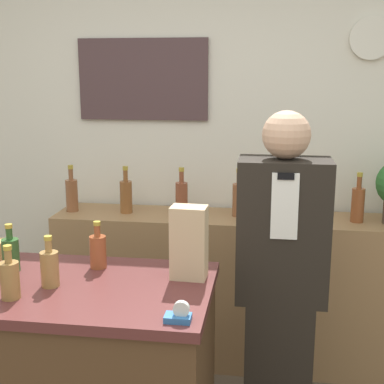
% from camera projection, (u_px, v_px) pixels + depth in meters
% --- Properties ---
extents(back_wall, '(5.20, 0.09, 2.70)m').
position_uv_depth(back_wall, '(210.00, 141.00, 3.38)').
color(back_wall, silver).
rests_on(back_wall, ground_plane).
extents(back_shelf, '(2.28, 0.40, 0.94)m').
position_uv_depth(back_shelf, '(242.00, 290.00, 3.29)').
color(back_shelf, '#9E754C').
rests_on(back_shelf, ground_plane).
extents(shopkeeper, '(0.41, 0.26, 1.62)m').
position_uv_depth(shopkeeper, '(281.00, 287.00, 2.48)').
color(shopkeeper, black).
rests_on(shopkeeper, ground_plane).
extents(paper_bag, '(0.15, 0.10, 0.30)m').
position_uv_depth(paper_bag, '(189.00, 243.00, 2.14)').
color(paper_bag, tan).
rests_on(paper_bag, display_counter).
extents(tape_dispenser, '(0.09, 0.06, 0.07)m').
position_uv_depth(tape_dispenser, '(179.00, 315.00, 1.79)').
color(tape_dispenser, '#2D66A8').
rests_on(tape_dispenser, display_counter).
extents(counter_bottle_2, '(0.07, 0.07, 0.20)m').
position_uv_depth(counter_bottle_2, '(11.00, 254.00, 2.23)').
color(counter_bottle_2, '#2A5426').
rests_on(counter_bottle_2, display_counter).
extents(counter_bottle_3, '(0.07, 0.07, 0.20)m').
position_uv_depth(counter_bottle_3, '(10.00, 279.00, 1.96)').
color(counter_bottle_3, olive).
rests_on(counter_bottle_3, display_counter).
extents(counter_bottle_4, '(0.07, 0.07, 0.20)m').
position_uv_depth(counter_bottle_4, '(50.00, 267.00, 2.07)').
color(counter_bottle_4, olive).
rests_on(counter_bottle_4, display_counter).
extents(counter_bottle_5, '(0.07, 0.07, 0.20)m').
position_uv_depth(counter_bottle_5, '(98.00, 250.00, 2.27)').
color(counter_bottle_5, brown).
rests_on(counter_bottle_5, display_counter).
extents(shelf_bottle_0, '(0.07, 0.07, 0.29)m').
position_uv_depth(shelf_bottle_0, '(72.00, 194.00, 3.30)').
color(shelf_bottle_0, brown).
rests_on(shelf_bottle_0, back_shelf).
extents(shelf_bottle_1, '(0.07, 0.07, 0.29)m').
position_uv_depth(shelf_bottle_1, '(126.00, 195.00, 3.26)').
color(shelf_bottle_1, brown).
rests_on(shelf_bottle_1, back_shelf).
extents(shelf_bottle_2, '(0.07, 0.07, 0.29)m').
position_uv_depth(shelf_bottle_2, '(182.00, 197.00, 3.22)').
color(shelf_bottle_2, brown).
rests_on(shelf_bottle_2, back_shelf).
extents(shelf_bottle_3, '(0.07, 0.07, 0.29)m').
position_uv_depth(shelf_bottle_3, '(239.00, 198.00, 3.19)').
color(shelf_bottle_3, brown).
rests_on(shelf_bottle_3, back_shelf).
extents(shelf_bottle_4, '(0.07, 0.07, 0.29)m').
position_uv_depth(shelf_bottle_4, '(297.00, 201.00, 3.12)').
color(shelf_bottle_4, brown).
rests_on(shelf_bottle_4, back_shelf).
extents(shelf_bottle_5, '(0.07, 0.07, 0.29)m').
position_uv_depth(shelf_bottle_5, '(358.00, 204.00, 3.06)').
color(shelf_bottle_5, brown).
rests_on(shelf_bottle_5, back_shelf).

